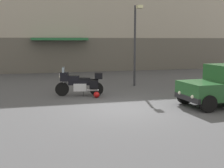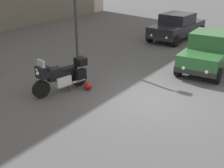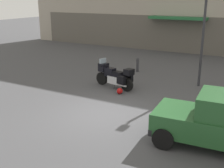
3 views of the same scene
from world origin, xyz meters
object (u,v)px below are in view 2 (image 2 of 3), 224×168
(car_sedan_far, at_px, (177,26))
(streetlamp_curbside, at_px, (77,0))
(helmet, at_px, (88,86))
(motorcycle, at_px, (62,75))
(car_hatchback_near, at_px, (209,51))

(car_sedan_far, xyz_separation_m, streetlamp_curbside, (-6.53, 2.30, 1.99))
(helmet, height_order, car_sedan_far, car_sedan_far)
(motorcycle, height_order, car_sedan_far, car_sedan_far)
(helmet, bearing_deg, streetlamp_curbside, 44.92)
(helmet, distance_m, car_hatchback_near, 5.62)
(helmet, relative_size, streetlamp_curbside, 0.06)
(helmet, distance_m, streetlamp_curbside, 4.83)
(car_hatchback_near, xyz_separation_m, streetlamp_curbside, (-1.93, 5.72, 1.96))
(motorcycle, relative_size, car_hatchback_near, 0.57)
(motorcycle, distance_m, streetlamp_curbside, 4.64)
(car_sedan_far, height_order, streetlamp_curbside, streetlamp_curbside)
(car_sedan_far, bearing_deg, helmet, 6.58)
(helmet, xyz_separation_m, car_sedan_far, (9.40, 0.56, 0.64))
(motorcycle, xyz_separation_m, car_hatchback_near, (5.43, -3.55, 0.19))
(motorcycle, relative_size, streetlamp_curbside, 0.49)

